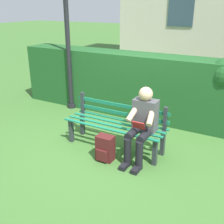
{
  "coord_description": "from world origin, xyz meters",
  "views": [
    {
      "loc": [
        -2.06,
        3.78,
        2.38
      ],
      "look_at": [
        0.0,
        0.1,
        0.71
      ],
      "focal_mm": 44.12,
      "sensor_mm": 36.0,
      "label": 1
    }
  ],
  "objects_px": {
    "person_seated": "(142,123)",
    "lamp_post": "(66,10)",
    "backpack": "(105,148)",
    "park_bench": "(117,124)"
  },
  "relations": [
    {
      "from": "person_seated",
      "to": "backpack",
      "type": "distance_m",
      "value": 0.72
    },
    {
      "from": "lamp_post",
      "to": "backpack",
      "type": "bearing_deg",
      "value": 139.22
    },
    {
      "from": "park_bench",
      "to": "backpack",
      "type": "xyz_separation_m",
      "value": [
        -0.06,
        0.49,
        -0.22
      ]
    },
    {
      "from": "person_seated",
      "to": "lamp_post",
      "type": "relative_size",
      "value": 0.32
    },
    {
      "from": "person_seated",
      "to": "lamp_post",
      "type": "distance_m",
      "value": 3.24
    },
    {
      "from": "park_bench",
      "to": "backpack",
      "type": "relative_size",
      "value": 4.2
    },
    {
      "from": "backpack",
      "to": "lamp_post",
      "type": "bearing_deg",
      "value": -40.78
    },
    {
      "from": "park_bench",
      "to": "person_seated",
      "type": "relative_size",
      "value": 1.49
    },
    {
      "from": "park_bench",
      "to": "backpack",
      "type": "height_order",
      "value": "park_bench"
    },
    {
      "from": "park_bench",
      "to": "person_seated",
      "type": "xyz_separation_m",
      "value": [
        -0.54,
        0.17,
        0.21
      ]
    }
  ]
}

